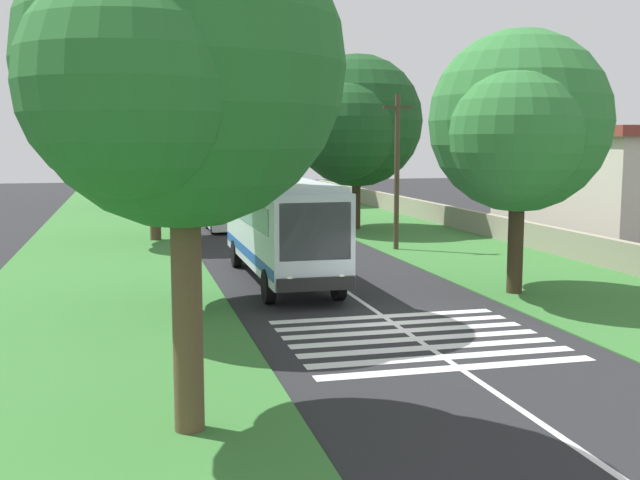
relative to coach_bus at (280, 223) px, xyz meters
name	(u,v)px	position (x,y,z in m)	size (l,w,h in m)	color
ground	(392,322)	(-7.35, -1.80, -2.15)	(160.00, 160.00, 0.00)	#262628
grass_verge_left	(106,256)	(7.65, 6.40, -2.13)	(120.00, 8.00, 0.04)	#387533
grass_verge_right	(449,245)	(7.65, -10.00, -2.13)	(120.00, 8.00, 0.04)	#387533
centre_line	(287,251)	(7.65, -1.80, -2.14)	(110.00, 0.16, 0.01)	silver
coach_bus	(280,223)	(0.00, 0.00, 0.00)	(11.16, 2.62, 3.73)	silver
zebra_crossing	(416,339)	(-9.28, -1.80, -2.14)	(5.85, 6.80, 0.01)	silver
trailing_car_0	(224,219)	(16.39, 0.06, -1.48)	(4.30, 1.78, 1.43)	silver
trailing_car_1	(271,209)	(22.38, -3.76, -1.48)	(4.30, 1.78, 1.43)	gold
trailing_car_2	(200,201)	(30.14, 0.16, -1.48)	(4.30, 1.78, 1.43)	#B21E1E
trailing_minibus_0	(192,181)	(42.00, -0.22, -0.60)	(6.00, 2.14, 2.53)	#CC4C33
roadside_tree_left_0	(174,75)	(-14.40, 4.61, 4.10)	(6.54, 5.52, 9.12)	brown
roadside_tree_left_1	(177,87)	(-4.52, 3.92, 4.55)	(8.79, 6.98, 10.36)	#4C3826
roadside_tree_left_2	(147,104)	(12.85, 4.27, 4.82)	(8.49, 7.14, 10.68)	#4C3826
roadside_tree_left_3	(134,108)	(33.04, 4.70, 5.44)	(7.05, 5.82, 10.61)	#3D2D1E
roadside_tree_right_0	(250,117)	(54.21, -7.45, 5.51)	(8.05, 6.91, 11.25)	#4C3826
roadside_tree_right_1	(514,127)	(-4.41, -7.00, 3.46)	(7.31, 6.00, 8.74)	#3D2D1E
roadside_tree_right_2	(283,112)	(34.30, -6.98, 5.26)	(7.65, 6.24, 10.68)	#3D2D1E
roadside_tree_right_3	(353,124)	(15.28, -7.27, 3.92)	(9.10, 7.67, 10.03)	#3D2D1E
utility_pole	(397,170)	(6.67, -6.89, 1.65)	(0.24, 1.40, 7.24)	#473828
roadside_wall	(469,221)	(12.65, -13.40, -1.51)	(70.00, 0.40, 1.20)	#9E937F
roadside_building	(618,181)	(9.19, -20.48, 0.80)	(13.50, 9.19, 5.84)	beige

